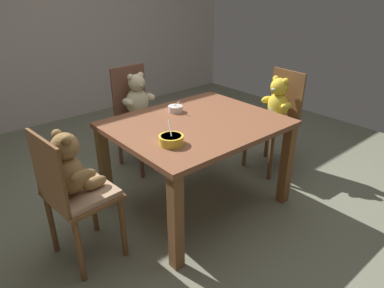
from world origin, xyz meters
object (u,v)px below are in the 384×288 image
object	(u,v)px
porridge_bowl_yellow_near_left	(171,140)
teddy_chair_far_center	(139,107)
teddy_chair_near_left	(73,179)
teddy_chair_near_right	(276,110)
dining_table	(196,135)
porridge_bowl_white_far_center	(175,109)

from	to	relation	value
porridge_bowl_yellow_near_left	teddy_chair_far_center	bearing A→B (deg)	68.06
teddy_chair_near_left	porridge_bowl_yellow_near_left	distance (m)	0.63
teddy_chair_near_right	teddy_chair_near_left	size ratio (longest dim) A/B	1.03
teddy_chair_far_center	dining_table	bearing A→B (deg)	-5.29
teddy_chair_far_center	porridge_bowl_yellow_near_left	size ratio (longest dim) A/B	5.84
teddy_chair_near_left	porridge_bowl_white_far_center	distance (m)	1.00
dining_table	porridge_bowl_white_far_center	distance (m)	0.30
teddy_chair_far_center	porridge_bowl_yellow_near_left	world-z (taller)	teddy_chair_far_center
dining_table	teddy_chair_near_right	distance (m)	0.95
teddy_chair_far_center	teddy_chair_near_right	bearing A→B (deg)	44.29
porridge_bowl_white_far_center	teddy_chair_far_center	bearing A→B (deg)	87.25
teddy_chair_near_right	teddy_chair_far_center	distance (m)	1.24
dining_table	teddy_chair_near_right	xyz separation A→B (m)	(0.95, -0.01, -0.02)
teddy_chair_near_right	teddy_chair_far_center	bearing A→B (deg)	-39.49
teddy_chair_near_left	dining_table	bearing A→B (deg)	-5.71
teddy_chair_near_left	porridge_bowl_white_far_center	world-z (taller)	teddy_chair_near_left
teddy_chair_far_center	teddy_chair_near_left	xyz separation A→B (m)	(-0.99, -0.82, -0.00)
teddy_chair_near_right	teddy_chair_far_center	world-z (taller)	teddy_chair_far_center
teddy_chair_near_left	porridge_bowl_yellow_near_left	size ratio (longest dim) A/B	5.56
dining_table	teddy_chair_near_right	bearing A→B (deg)	-0.55
dining_table	porridge_bowl_yellow_near_left	distance (m)	0.43
teddy_chair_far_center	teddy_chair_near_left	world-z (taller)	teddy_chair_far_center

